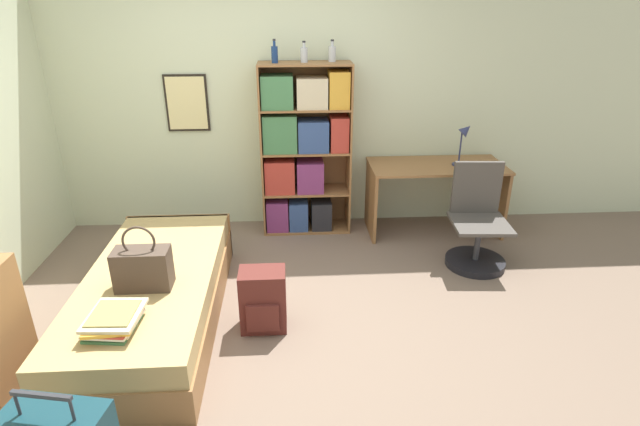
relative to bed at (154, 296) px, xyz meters
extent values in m
plane|color=#756051|center=(0.76, -0.02, -0.20)|extent=(14.00, 14.00, 0.00)
cube|color=beige|center=(0.76, 1.76, 1.10)|extent=(10.00, 0.06, 2.60)
cube|color=black|center=(0.04, 1.72, 1.06)|extent=(0.40, 0.02, 0.54)
cube|color=beige|center=(0.04, 1.71, 1.06)|extent=(0.36, 0.01, 0.50)
cube|color=olive|center=(0.00, -0.02, -0.08)|extent=(0.91, 2.04, 0.25)
cube|color=tan|center=(0.00, -0.02, 0.13)|extent=(0.88, 2.01, 0.16)
cube|color=olive|center=(0.00, 0.98, 0.00)|extent=(0.91, 0.04, 0.41)
cube|color=#47382D|center=(0.02, -0.21, 0.35)|extent=(0.36, 0.18, 0.28)
torus|color=#47382D|center=(0.02, -0.21, 0.55)|extent=(0.22, 0.02, 0.22)
cube|color=#427A4C|center=(-0.05, -0.67, 0.22)|extent=(0.28, 0.32, 0.02)
cube|color=beige|center=(-0.05, -0.65, 0.23)|extent=(0.30, 0.30, 0.02)
cube|color=silver|center=(-0.04, -0.67, 0.25)|extent=(0.30, 0.34, 0.01)
cube|color=#B2382D|center=(-0.03, -0.67, 0.26)|extent=(0.27, 0.34, 0.01)
cube|color=gold|center=(-0.05, -0.66, 0.27)|extent=(0.29, 0.36, 0.02)
cube|color=beige|center=(-0.04, -0.66, 0.29)|extent=(0.31, 0.36, 0.02)
cube|color=#99894C|center=(-0.04, -0.66, 0.31)|extent=(0.26, 0.28, 0.01)
cylinder|color=#2D2D33|center=(-0.17, -1.46, 0.42)|extent=(0.01, 0.01, 0.12)
cylinder|color=#2D2D33|center=(0.08, -1.51, 0.42)|extent=(0.01, 0.01, 0.12)
cube|color=#2D2D33|center=(-0.05, -1.49, 0.48)|extent=(0.27, 0.07, 0.02)
cube|color=olive|center=(0.74, 1.53, 0.62)|extent=(0.02, 0.35, 1.66)
cube|color=olive|center=(1.59, 1.53, 0.62)|extent=(0.02, 0.35, 1.66)
cube|color=olive|center=(1.17, 1.71, 0.62)|extent=(0.86, 0.01, 1.66)
cube|color=olive|center=(1.17, 1.53, -0.19)|extent=(0.83, 0.35, 0.02)
cube|color=olive|center=(1.17, 1.53, 0.21)|extent=(0.83, 0.35, 0.02)
cube|color=olive|center=(1.17, 1.53, 0.62)|extent=(0.83, 0.35, 0.02)
cube|color=olive|center=(1.17, 1.53, 1.04)|extent=(0.83, 0.35, 0.02)
cube|color=olive|center=(1.17, 1.53, 1.44)|extent=(0.83, 0.35, 0.02)
cube|color=#7A336B|center=(0.87, 1.52, -0.03)|extent=(0.22, 0.26, 0.31)
cube|color=#334C84|center=(1.08, 1.52, -0.04)|extent=(0.19, 0.26, 0.30)
cube|color=#232328|center=(1.32, 1.52, -0.04)|extent=(0.20, 0.26, 0.29)
cube|color=#B2382D|center=(0.91, 1.52, 0.38)|extent=(0.29, 0.26, 0.33)
cube|color=#7A336B|center=(1.21, 1.52, 0.37)|extent=(0.26, 0.26, 0.31)
cube|color=#427A4C|center=(0.92, 1.52, 0.81)|extent=(0.32, 0.26, 0.35)
cube|color=#334C84|center=(1.24, 1.52, 0.78)|extent=(0.29, 0.26, 0.30)
cube|color=#B2382D|center=(1.49, 1.52, 0.80)|extent=(0.17, 0.26, 0.33)
cube|color=#427A4C|center=(0.91, 1.52, 1.20)|extent=(0.29, 0.26, 0.30)
cube|color=beige|center=(1.23, 1.52, 1.19)|extent=(0.28, 0.26, 0.28)
cube|color=gold|center=(1.48, 1.52, 1.21)|extent=(0.19, 0.26, 0.33)
cylinder|color=navy|center=(0.90, 1.51, 1.52)|extent=(0.06, 0.06, 0.14)
cylinder|color=navy|center=(0.90, 1.51, 1.62)|extent=(0.02, 0.02, 0.05)
cylinder|color=#232328|center=(0.90, 1.51, 1.65)|extent=(0.03, 0.03, 0.02)
cylinder|color=#B7BCC1|center=(1.16, 1.54, 1.52)|extent=(0.07, 0.07, 0.13)
cylinder|color=#B7BCC1|center=(1.16, 1.54, 1.60)|extent=(0.03, 0.03, 0.04)
cylinder|color=#232328|center=(1.16, 1.54, 1.63)|extent=(0.03, 0.03, 0.01)
cylinder|color=#B7BCC1|center=(1.42, 1.58, 1.52)|extent=(0.07, 0.07, 0.14)
cylinder|color=#B7BCC1|center=(1.42, 1.58, 1.61)|extent=(0.03, 0.03, 0.04)
cylinder|color=#232328|center=(1.42, 1.58, 1.64)|extent=(0.03, 0.03, 0.02)
cube|color=olive|center=(2.44, 1.40, 0.49)|extent=(1.31, 0.61, 0.02)
cube|color=olive|center=(1.81, 1.40, 0.13)|extent=(0.03, 0.57, 0.68)
cube|color=olive|center=(3.08, 1.40, 0.13)|extent=(0.03, 0.57, 0.68)
cylinder|color=navy|center=(2.64, 1.38, 0.51)|extent=(0.12, 0.12, 0.02)
cylinder|color=navy|center=(2.64, 1.38, 0.67)|extent=(0.02, 0.02, 0.31)
cone|color=navy|center=(2.68, 1.38, 0.85)|extent=(0.14, 0.10, 0.14)
cylinder|color=black|center=(2.64, 0.66, -0.17)|extent=(0.52, 0.52, 0.06)
cylinder|color=#333338|center=(2.64, 0.66, -0.01)|extent=(0.05, 0.05, 0.39)
cube|color=#47423D|center=(2.64, 0.66, 0.20)|extent=(0.51, 0.51, 0.03)
cube|color=#47423D|center=(2.65, 0.88, 0.45)|extent=(0.43, 0.07, 0.47)
cube|color=#56231E|center=(0.80, -0.13, 0.03)|extent=(0.32, 0.23, 0.46)
cube|color=#56231E|center=(0.80, -0.26, -0.04)|extent=(0.23, 0.03, 0.21)
camera|label=1|loc=(1.01, -3.16, 2.00)|focal=28.00mm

